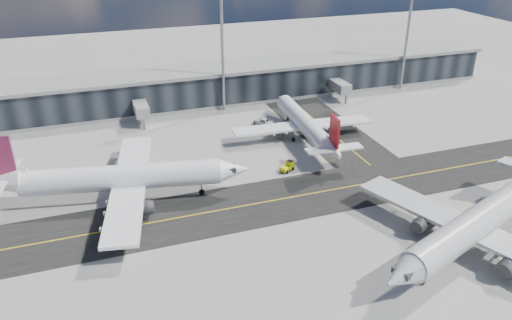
# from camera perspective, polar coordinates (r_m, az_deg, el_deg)

# --- Properties ---
(ground) EXTENTS (300.00, 300.00, 0.00)m
(ground) POSITION_cam_1_polar(r_m,az_deg,el_deg) (81.63, 5.70, -5.51)
(ground) COLOR gray
(ground) RESTS_ON ground
(taxiway_lanes) EXTENTS (180.00, 63.00, 0.03)m
(taxiway_lanes) POSITION_cam_1_polar(r_m,az_deg,el_deg) (91.50, 5.16, -1.73)
(taxiway_lanes) COLOR black
(taxiway_lanes) RESTS_ON ground
(terminal_concourse) EXTENTS (152.00, 19.80, 8.80)m
(terminal_concourse) POSITION_cam_1_polar(r_m,az_deg,el_deg) (127.34, -4.55, 8.50)
(terminal_concourse) COLOR black
(terminal_concourse) RESTS_ON ground
(floodlight_masts) EXTENTS (102.50, 0.70, 28.90)m
(floodlight_masts) POSITION_cam_1_polar(r_m,az_deg,el_deg) (117.78, -3.87, 12.87)
(floodlight_masts) COLOR gray
(floodlight_masts) RESTS_ON ground
(airliner_af) EXTENTS (42.59, 36.52, 12.66)m
(airliner_af) POSITION_cam_1_polar(r_m,az_deg,el_deg) (84.39, -15.47, -2.01)
(airliner_af) COLOR white
(airliner_af) RESTS_ON ground
(airliner_redtail) EXTENTS (30.35, 35.58, 10.54)m
(airliner_redtail) POSITION_cam_1_polar(r_m,az_deg,el_deg) (104.72, 5.65, 4.09)
(airliner_redtail) COLOR white
(airliner_redtail) RESTS_ON ground
(airliner_near) EXTENTS (41.56, 35.93, 12.73)m
(airliner_near) POSITION_cam_1_polar(r_m,az_deg,el_deg) (77.43, 24.38, -6.26)
(airliner_near) COLOR #B8BABD
(airliner_near) RESTS_ON ground
(baggage_tug) EXTENTS (3.15, 2.61, 1.79)m
(baggage_tug) POSITION_cam_1_polar(r_m,az_deg,el_deg) (92.56, 3.68, -0.71)
(baggage_tug) COLOR #E7EA0C
(baggage_tug) RESTS_ON ground
(service_van) EXTENTS (5.12, 5.82, 1.49)m
(service_van) POSITION_cam_1_polar(r_m,az_deg,el_deg) (112.65, 1.09, 4.35)
(service_van) COLOR white
(service_van) RESTS_ON ground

